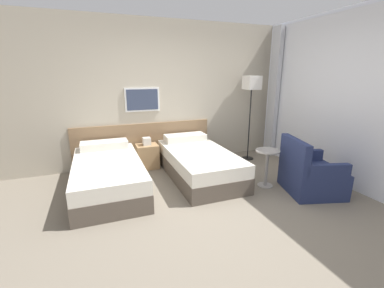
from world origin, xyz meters
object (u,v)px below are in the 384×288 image
at_px(bed_near_window, 198,163).
at_px(armchair, 310,175).
at_px(nightstand, 147,156).
at_px(floor_lamp, 252,88).
at_px(side_table, 267,162).
at_px(bed_near_door, 108,174).

height_order(bed_near_window, armchair, armchair).
bearing_deg(bed_near_window, nightstand, 135.92).
bearing_deg(floor_lamp, side_table, -110.61).
bearing_deg(bed_near_door, nightstand, 44.08).
xyz_separation_m(floor_lamp, armchair, (0.01, -1.67, -1.20)).
distance_m(bed_near_door, side_table, 2.46).
xyz_separation_m(nightstand, armchair, (2.08, -1.89, 0.03)).
bearing_deg(side_table, floor_lamp, 69.39).
height_order(bed_near_window, nightstand, bed_near_window).
xyz_separation_m(bed_near_door, nightstand, (0.75, 0.72, -0.01)).
bearing_deg(armchair, floor_lamp, 16.36).
relative_size(floor_lamp, armchair, 1.81).
distance_m(bed_near_door, bed_near_window, 1.49).
relative_size(bed_near_door, bed_near_window, 1.00).
relative_size(bed_near_window, side_table, 3.18).
relative_size(nightstand, floor_lamp, 0.35).
height_order(floor_lamp, side_table, floor_lamp).
distance_m(bed_near_door, floor_lamp, 3.11).
bearing_deg(bed_near_window, armchair, -41.17).
bearing_deg(nightstand, armchair, -42.25).
bearing_deg(nightstand, side_table, -42.97).
distance_m(nightstand, floor_lamp, 2.41).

